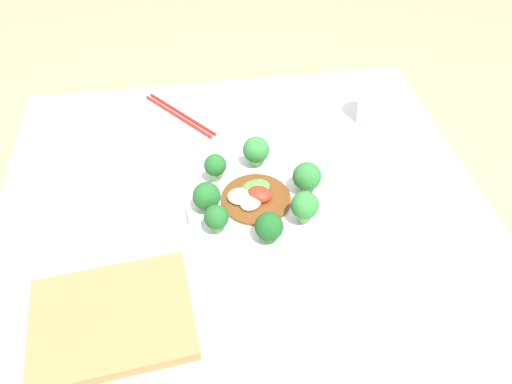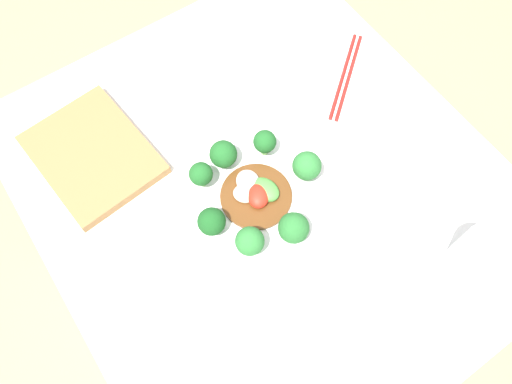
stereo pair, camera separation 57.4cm
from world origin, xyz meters
name	(u,v)px [view 1 (the left image)]	position (x,y,z in m)	size (l,w,h in m)	color
ground_plane	(247,374)	(0.00, 0.00, 0.00)	(8.00, 8.00, 0.00)	#9E8460
table	(245,305)	(0.00, 0.00, 0.37)	(0.88, 0.77, 0.73)	silver
plate	(256,205)	(-0.02, 0.04, 0.74)	(0.24, 0.24, 0.02)	white
broccoli_southeast	(215,166)	(0.04, -0.03, 0.79)	(0.04, 0.04, 0.06)	#7AAD5B
broccoli_west	(307,177)	(-0.11, 0.03, 0.79)	(0.05, 0.05, 0.06)	#70A356
broccoli_northwest	(305,206)	(-0.09, 0.10, 0.79)	(0.05, 0.05, 0.06)	#7AAD5B
broccoli_south	(256,150)	(-0.04, -0.06, 0.79)	(0.05, 0.05, 0.06)	#89B76B
broccoli_northeast	(216,218)	(0.05, 0.10, 0.79)	(0.04, 0.04, 0.05)	#7AAD5B
broccoli_north	(269,227)	(-0.03, 0.13, 0.79)	(0.05, 0.05, 0.05)	#89B76B
broccoli_east	(207,196)	(0.06, 0.05, 0.79)	(0.05, 0.05, 0.06)	#89B76B
stirfry_center	(254,196)	(-0.02, 0.03, 0.76)	(0.12, 0.12, 0.02)	#5B3314
drinking_glass	(375,101)	(-0.31, -0.19, 0.78)	(0.07, 0.07, 0.10)	silver
chopsticks	(180,115)	(0.10, -0.26, 0.74)	(0.15, 0.18, 0.01)	red
cutting_board	(112,318)	(0.22, 0.23, 0.74)	(0.25, 0.20, 0.02)	olive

